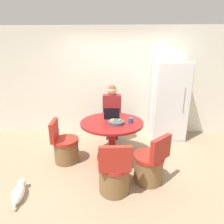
{
  "coord_description": "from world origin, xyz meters",
  "views": [
    {
      "loc": [
        0.04,
        -2.74,
        1.85
      ],
      "look_at": [
        -0.04,
        0.35,
        0.91
      ],
      "focal_mm": 28.0,
      "sensor_mm": 36.0,
      "label": 1
    }
  ],
  "objects": [
    {
      "name": "chair_near_right_corner",
      "position": [
        0.56,
        -0.39,
        0.27
      ],
      "size": [
        0.54,
        0.54,
        0.81
      ],
      "rotation": [
        0.0,
        0.0,
        -2.39
      ],
      "color": "brown",
      "rests_on": "ground_plane"
    },
    {
      "name": "cat",
      "position": [
        -1.3,
        -0.78,
        0.08
      ],
      "size": [
        0.23,
        0.5,
        0.16
      ],
      "rotation": [
        0.0,
        0.0,
        1.81
      ],
      "color": "white",
      "rests_on": "ground_plane"
    },
    {
      "name": "ground_plane",
      "position": [
        0.0,
        0.0,
        0.0
      ],
      "size": [
        12.0,
        12.0,
        0.0
      ],
      "primitive_type": "plane",
      "color": "#9E8466"
    },
    {
      "name": "coffee_cup",
      "position": [
        0.3,
        0.19,
        0.81
      ],
      "size": [
        0.08,
        0.08,
        0.09
      ],
      "color": "#2D4C84",
      "rests_on": "dining_table"
    },
    {
      "name": "laptop",
      "position": [
        -0.04,
        0.38,
        0.81
      ],
      "size": [
        0.29,
        0.21,
        0.23
      ],
      "rotation": [
        0.0,
        0.0,
        3.14
      ],
      "color": "#B7B7BC",
      "rests_on": "dining_table"
    },
    {
      "name": "chair_near_camera",
      "position": [
        0.02,
        -0.62,
        0.27
      ],
      "size": [
        0.47,
        0.47,
        0.81
      ],
      "rotation": [
        0.0,
        0.0,
        -3.08
      ],
      "color": "brown",
      "rests_on": "ground_plane"
    },
    {
      "name": "chair_left_side",
      "position": [
        -0.9,
        0.15,
        0.27
      ],
      "size": [
        0.48,
        0.47,
        0.81
      ],
      "rotation": [
        0.0,
        0.0,
        1.69
      ],
      "color": "brown",
      "rests_on": "ground_plane"
    },
    {
      "name": "fruit_bowl",
      "position": [
        0.04,
        0.12,
        0.79
      ],
      "size": [
        0.29,
        0.29,
        0.09
      ],
      "color": "#4C4C56",
      "rests_on": "dining_table"
    },
    {
      "name": "dining_table",
      "position": [
        -0.04,
        0.25,
        0.54
      ],
      "size": [
        1.14,
        1.14,
        0.76
      ],
      "color": "maroon",
      "rests_on": "ground_plane"
    },
    {
      "name": "refrigerator",
      "position": [
        1.27,
        1.27,
        0.91
      ],
      "size": [
        0.76,
        0.64,
        1.83
      ],
      "color": "white",
      "rests_on": "ground_plane"
    },
    {
      "name": "person_seated",
      "position": [
        -0.05,
        1.04,
        0.73
      ],
      "size": [
        0.4,
        0.37,
        1.32
      ],
      "rotation": [
        0.0,
        0.0,
        3.14
      ],
      "color": "#2D2D38",
      "rests_on": "ground_plane"
    },
    {
      "name": "wall_back",
      "position": [
        0.0,
        1.63,
        1.3
      ],
      "size": [
        7.0,
        0.06,
        2.6
      ],
      "color": "silver",
      "rests_on": "ground_plane"
    }
  ]
}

